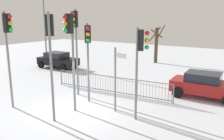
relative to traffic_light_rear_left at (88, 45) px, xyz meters
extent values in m
plane|color=silver|center=(0.13, -1.55, -3.15)|extent=(60.00, 60.00, 0.00)
cylinder|color=slate|center=(-0.10, 0.11, -1.00)|extent=(0.11, 0.11, 4.29)
cube|color=black|center=(0.01, -0.01, 0.60)|extent=(0.38, 0.38, 0.90)
sphere|color=red|center=(0.18, -0.20, 0.90)|extent=(0.20, 0.20, 0.20)
sphere|color=orange|center=(0.18, -0.20, 0.60)|extent=(0.20, 0.20, 0.20)
sphere|color=green|center=(0.18, -0.20, 0.30)|extent=(0.20, 0.20, 0.20)
cylinder|color=slate|center=(-1.38, 0.67, -0.63)|extent=(0.11, 0.11, 5.04)
cube|color=black|center=(-1.31, 0.52, 1.35)|extent=(0.38, 0.33, 0.90)
sphere|color=red|center=(-1.21, 0.29, 1.65)|extent=(0.20, 0.20, 0.20)
sphere|color=orange|center=(-1.21, 0.29, 1.35)|extent=(0.20, 0.20, 0.20)
sphere|color=green|center=(-1.21, 0.29, 1.05)|extent=(0.20, 0.20, 0.20)
cylinder|color=slate|center=(0.16, -1.33, -0.72)|extent=(0.11, 0.11, 4.86)
cube|color=black|center=(0.14, -1.50, 1.16)|extent=(0.34, 0.25, 0.90)
sphere|color=red|center=(0.11, -1.74, 1.46)|extent=(0.20, 0.20, 0.20)
sphere|color=orange|center=(0.11, -1.74, 1.16)|extent=(0.20, 0.20, 0.20)
sphere|color=green|center=(0.11, -1.74, 0.86)|extent=(0.20, 0.20, 0.20)
cylinder|color=slate|center=(3.19, -0.61, -1.06)|extent=(0.11, 0.11, 4.18)
cube|color=black|center=(3.34, -0.54, 0.48)|extent=(0.34, 0.38, 0.90)
sphere|color=red|center=(3.57, -0.43, 0.78)|extent=(0.20, 0.20, 0.20)
sphere|color=orange|center=(3.57, -0.43, 0.48)|extent=(0.20, 0.20, 0.20)
sphere|color=green|center=(3.57, -0.43, 0.18)|extent=(0.20, 0.20, 0.20)
cylinder|color=slate|center=(0.19, -2.77, -0.74)|extent=(0.11, 0.11, 4.81)
cube|color=black|center=(0.08, -2.64, 1.12)|extent=(0.39, 0.37, 0.90)
sphere|color=red|center=(-0.07, -2.44, 1.42)|extent=(0.20, 0.20, 0.20)
sphere|color=orange|center=(-0.07, -2.44, 1.12)|extent=(0.20, 0.20, 0.20)
sphere|color=green|center=(-0.07, -2.44, 0.82)|extent=(0.20, 0.20, 0.20)
cylinder|color=slate|center=(-2.89, -2.76, -0.71)|extent=(0.11, 0.11, 4.87)
cube|color=black|center=(-2.72, -2.75, 1.17)|extent=(0.23, 0.33, 0.90)
sphere|color=red|center=(-2.47, -2.74, 1.47)|extent=(0.20, 0.20, 0.20)
sphere|color=orange|center=(-2.47, -2.74, 1.17)|extent=(0.20, 0.20, 0.20)
sphere|color=green|center=(-2.47, -2.74, 0.87)|extent=(0.20, 0.20, 0.20)
cylinder|color=slate|center=(1.90, -0.31, -1.55)|extent=(0.09, 0.09, 3.20)
cube|color=white|center=(2.28, -0.43, -0.29)|extent=(0.68, 0.23, 0.22)
cube|color=slate|center=(0.12, 1.99, -2.10)|extent=(7.74, 0.72, 0.04)
cube|color=slate|center=(0.12, 1.99, -3.03)|extent=(7.74, 0.72, 0.04)
cylinder|color=slate|center=(-3.66, 1.65, -2.62)|extent=(0.02, 0.02, 1.05)
cylinder|color=slate|center=(-3.48, 1.67, -2.62)|extent=(0.02, 0.02, 1.05)
cylinder|color=slate|center=(-3.30, 1.68, -2.62)|extent=(0.02, 0.02, 1.05)
cylinder|color=slate|center=(-3.12, 1.70, -2.62)|extent=(0.02, 0.02, 1.05)
cylinder|color=slate|center=(-2.94, 1.72, -2.62)|extent=(0.02, 0.02, 1.05)
cylinder|color=slate|center=(-2.76, 1.73, -2.62)|extent=(0.02, 0.02, 1.05)
cylinder|color=slate|center=(-2.58, 1.75, -2.62)|extent=(0.02, 0.02, 1.05)
cylinder|color=slate|center=(-2.40, 1.76, -2.62)|extent=(0.02, 0.02, 1.05)
cylinder|color=slate|center=(-2.22, 1.78, -2.62)|extent=(0.02, 0.02, 1.05)
cylinder|color=slate|center=(-2.04, 1.80, -2.62)|extent=(0.02, 0.02, 1.05)
cylinder|color=slate|center=(-1.86, 1.81, -2.62)|extent=(0.02, 0.02, 1.05)
cylinder|color=slate|center=(-1.68, 1.83, -2.62)|extent=(0.02, 0.02, 1.05)
cylinder|color=slate|center=(-1.50, 1.84, -2.62)|extent=(0.02, 0.02, 1.05)
cylinder|color=slate|center=(-1.32, 1.86, -2.62)|extent=(0.02, 0.02, 1.05)
cylinder|color=slate|center=(-1.14, 1.87, -2.62)|extent=(0.02, 0.02, 1.05)
cylinder|color=slate|center=(-0.96, 1.89, -2.62)|extent=(0.02, 0.02, 1.05)
cylinder|color=slate|center=(-0.78, 1.91, -2.62)|extent=(0.02, 0.02, 1.05)
cylinder|color=slate|center=(-0.60, 1.92, -2.62)|extent=(0.02, 0.02, 1.05)
cylinder|color=slate|center=(-0.42, 1.94, -2.62)|extent=(0.02, 0.02, 1.05)
cylinder|color=slate|center=(-0.24, 1.95, -2.62)|extent=(0.02, 0.02, 1.05)
cylinder|color=slate|center=(-0.06, 1.97, -2.62)|extent=(0.02, 0.02, 1.05)
cylinder|color=slate|center=(0.12, 1.99, -2.62)|extent=(0.02, 0.02, 1.05)
cylinder|color=slate|center=(0.30, 2.00, -2.62)|extent=(0.02, 0.02, 1.05)
cylinder|color=slate|center=(0.48, 2.02, -2.62)|extent=(0.02, 0.02, 1.05)
cylinder|color=slate|center=(0.66, 2.03, -2.62)|extent=(0.02, 0.02, 1.05)
cylinder|color=slate|center=(0.84, 2.05, -2.62)|extent=(0.02, 0.02, 1.05)
cylinder|color=slate|center=(1.02, 2.06, -2.62)|extent=(0.02, 0.02, 1.05)
cylinder|color=slate|center=(1.20, 2.08, -2.62)|extent=(0.02, 0.02, 1.05)
cylinder|color=slate|center=(1.38, 2.10, -2.62)|extent=(0.02, 0.02, 1.05)
cylinder|color=slate|center=(1.56, 2.11, -2.62)|extent=(0.02, 0.02, 1.05)
cylinder|color=slate|center=(1.74, 2.13, -2.62)|extent=(0.02, 0.02, 1.05)
cylinder|color=slate|center=(1.92, 2.14, -2.62)|extent=(0.02, 0.02, 1.05)
cylinder|color=slate|center=(2.10, 2.16, -2.62)|extent=(0.02, 0.02, 1.05)
cylinder|color=slate|center=(2.28, 2.18, -2.62)|extent=(0.02, 0.02, 1.05)
cylinder|color=slate|center=(2.46, 2.19, -2.62)|extent=(0.02, 0.02, 1.05)
cylinder|color=slate|center=(2.63, 2.21, -2.62)|extent=(0.02, 0.02, 1.05)
cylinder|color=slate|center=(2.81, 2.22, -2.62)|extent=(0.02, 0.02, 1.05)
cylinder|color=slate|center=(2.99, 2.24, -2.62)|extent=(0.02, 0.02, 1.05)
cylinder|color=slate|center=(3.17, 2.26, -2.62)|extent=(0.02, 0.02, 1.05)
cylinder|color=slate|center=(3.35, 2.27, -2.62)|extent=(0.02, 0.02, 1.05)
cylinder|color=slate|center=(3.53, 2.29, -2.62)|extent=(0.02, 0.02, 1.05)
cylinder|color=slate|center=(3.71, 2.30, -2.62)|extent=(0.02, 0.02, 1.05)
cylinder|color=slate|center=(3.89, 2.32, -2.62)|extent=(0.02, 0.02, 1.05)
cylinder|color=slate|center=(-3.75, 1.64, -2.62)|extent=(0.06, 0.06, 1.05)
cylinder|color=slate|center=(3.98, 2.33, -2.62)|extent=(0.06, 0.06, 1.05)
cube|color=black|center=(-8.06, 5.58, -2.50)|extent=(3.87, 1.86, 0.65)
cube|color=#1E232D|center=(-8.21, 5.57, -1.95)|extent=(1.96, 1.58, 0.55)
cylinder|color=black|center=(-6.75, 6.49, -2.83)|extent=(0.65, 0.25, 0.64)
cylinder|color=black|center=(-6.67, 4.79, -2.83)|extent=(0.65, 0.25, 0.64)
cylinder|color=black|center=(-9.45, 6.37, -2.83)|extent=(0.65, 0.25, 0.64)
cylinder|color=black|center=(-9.37, 4.67, -2.83)|extent=(0.65, 0.25, 0.64)
cube|color=maroon|center=(5.21, 4.29, -2.50)|extent=(3.87, 1.85, 0.65)
cube|color=#1E232D|center=(5.06, 4.28, -1.95)|extent=(1.96, 1.58, 0.55)
cylinder|color=black|center=(3.83, 5.08, -2.83)|extent=(0.65, 0.25, 0.64)
cylinder|color=black|center=(3.90, 3.38, -2.83)|extent=(0.65, 0.25, 0.64)
cylinder|color=slate|center=(-10.42, 6.33, 0.22)|extent=(0.14, 0.14, 6.74)
cylinder|color=#473828|center=(-1.46, 12.99, -1.34)|extent=(0.35, 0.35, 3.61)
cylinder|color=#473828|center=(-1.24, 12.47, -0.10)|extent=(1.16, 0.58, 0.88)
cylinder|color=#473828|center=(-1.84, 13.44, -0.24)|extent=(1.05, 0.93, 1.60)
cylinder|color=#473828|center=(-1.16, 13.44, 0.05)|extent=(1.04, 0.75, 1.36)
camera|label=1|loc=(7.70, -9.59, 1.40)|focal=37.35mm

